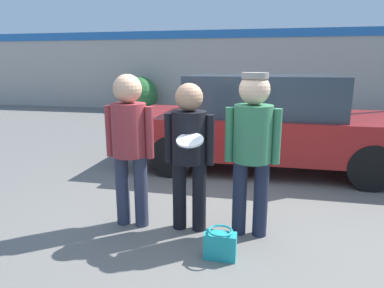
{
  "coord_description": "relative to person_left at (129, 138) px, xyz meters",
  "views": [
    {
      "loc": [
        0.61,
        -3.59,
        1.79
      ],
      "look_at": [
        -0.15,
        -0.04,
        0.93
      ],
      "focal_mm": 32.0,
      "sensor_mm": 36.0,
      "label": 1
    }
  ],
  "objects": [
    {
      "name": "person_left",
      "position": [
        0.0,
        0.0,
        0.0
      ],
      "size": [
        0.54,
        0.37,
        1.69
      ],
      "color": "#2D3347",
      "rests_on": "ground"
    },
    {
      "name": "parked_car_near",
      "position": [
        1.44,
        2.6,
        -0.21
      ],
      "size": [
        4.76,
        1.94,
        1.6
      ],
      "color": "maroon",
      "rests_on": "ground"
    },
    {
      "name": "handbag",
      "position": [
        1.07,
        -0.5,
        -0.87
      ],
      "size": [
        0.3,
        0.23,
        0.29
      ],
      "color": "teal",
      "rests_on": "ground"
    },
    {
      "name": "person_middle_with_frisbee",
      "position": [
        0.65,
        0.03,
        -0.06
      ],
      "size": [
        0.53,
        0.57,
        1.6
      ],
      "color": "black",
      "rests_on": "ground"
    },
    {
      "name": "ground_plane",
      "position": [
        0.8,
        0.21,
        -1.01
      ],
      "size": [
        56.0,
        56.0,
        0.0
      ],
      "primitive_type": "plane",
      "color": "#66635E"
    },
    {
      "name": "shrub",
      "position": [
        -3.28,
        9.07,
        -0.35
      ],
      "size": [
        1.33,
        1.33,
        1.33
      ],
      "color": "#2D6B33",
      "rests_on": "ground"
    },
    {
      "name": "storefront_building",
      "position": [
        0.8,
        9.93,
        0.53
      ],
      "size": [
        24.0,
        0.22,
        3.03
      ],
      "color": "#B2A89E",
      "rests_on": "ground"
    },
    {
      "name": "person_right",
      "position": [
        1.31,
        0.04,
        0.03
      ],
      "size": [
        0.56,
        0.39,
        1.71
      ],
      "color": "#1E2338",
      "rests_on": "ground"
    }
  ]
}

